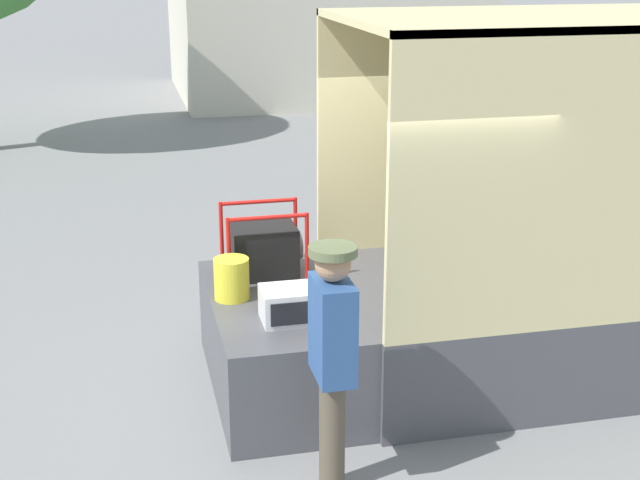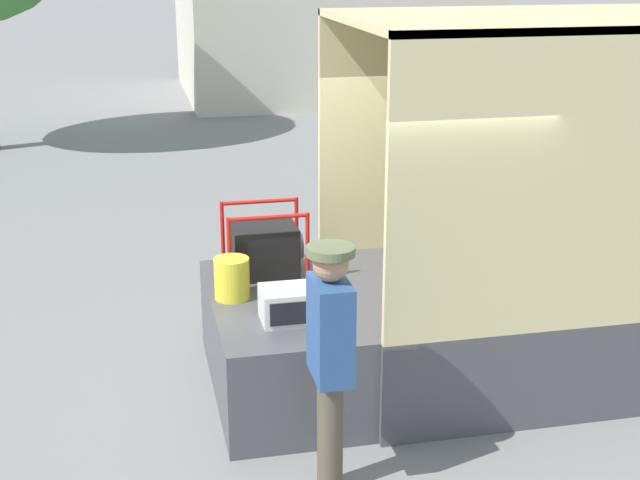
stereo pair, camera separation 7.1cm
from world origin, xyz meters
TOP-DOWN VIEW (x-y plane):
  - ground_plane at (0.00, 0.00)m, footprint 160.00×160.00m
  - tailgate_deck at (-0.57, 0.00)m, footprint 1.15×2.12m
  - microwave at (-0.56, -0.48)m, footprint 0.49×0.37m
  - portable_generator at (-0.59, 0.57)m, footprint 0.71×0.54m
  - orange_bucket at (-0.96, 0.08)m, footprint 0.29×0.29m
  - worker_person at (-0.50, -1.54)m, footprint 0.32×0.44m

SIDE VIEW (x-z plane):
  - ground_plane at x=0.00m, z-range 0.00..0.00m
  - tailgate_deck at x=-0.57m, z-range 0.00..0.84m
  - microwave at x=-0.56m, z-range 0.84..1.11m
  - orange_bucket at x=-0.96m, z-range 0.84..1.19m
  - portable_generator at x=-0.59m, z-range 0.76..1.39m
  - worker_person at x=-0.50m, z-range 0.21..2.01m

